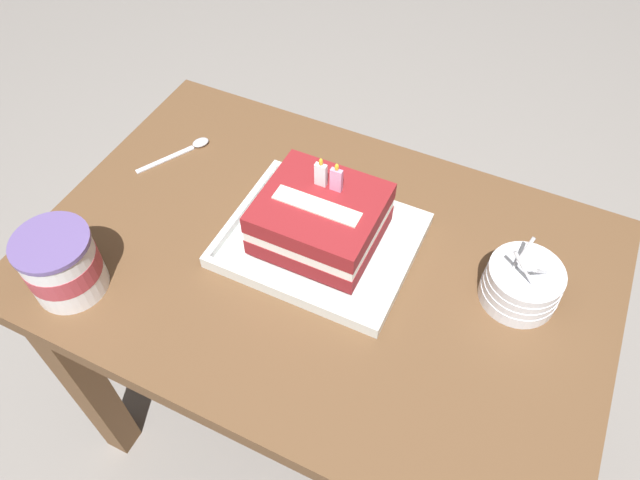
% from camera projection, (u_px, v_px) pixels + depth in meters
% --- Properties ---
extents(ground_plane, '(8.00, 8.00, 0.00)m').
position_uv_depth(ground_plane, '(320.00, 418.00, 1.52)').
color(ground_plane, gray).
extents(dining_table, '(0.97, 0.64, 0.68)m').
position_uv_depth(dining_table, '(320.00, 297.00, 1.09)').
color(dining_table, brown).
rests_on(dining_table, ground_plane).
extents(foil_tray, '(0.31, 0.26, 0.02)m').
position_uv_depth(foil_tray, '(320.00, 242.00, 1.01)').
color(foil_tray, silver).
rests_on(foil_tray, dining_table).
extents(birthday_cake, '(0.19, 0.18, 0.14)m').
position_uv_depth(birthday_cake, '(320.00, 218.00, 0.96)').
color(birthday_cake, maroon).
rests_on(birthday_cake, foil_tray).
extents(bowl_stack, '(0.12, 0.12, 0.12)m').
position_uv_depth(bowl_stack, '(522.00, 284.00, 0.92)').
color(bowl_stack, white).
rests_on(bowl_stack, dining_table).
extents(ice_cream_tub, '(0.12, 0.12, 0.12)m').
position_uv_depth(ice_cream_tub, '(62.00, 264.00, 0.91)').
color(ice_cream_tub, white).
rests_on(ice_cream_tub, dining_table).
extents(serving_spoon_near_tray, '(0.09, 0.14, 0.01)m').
position_uv_depth(serving_spoon_near_tray, '(191.00, 147.00, 1.16)').
color(serving_spoon_near_tray, silver).
rests_on(serving_spoon_near_tray, dining_table).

